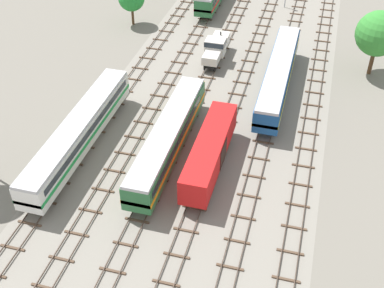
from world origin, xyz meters
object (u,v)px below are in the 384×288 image
(freight_boxcar_centre_near, at_px, (210,151))
(diesel_railcar_centre_left_mid, at_px, (168,137))
(passenger_coach_centre_right_midfar, at_px, (279,74))
(shunter_loco_centre_left_far, at_px, (216,47))
(passenger_coach_far_left_nearest, at_px, (79,131))

(freight_boxcar_centre_near, relative_size, diesel_railcar_centre_left_mid, 0.68)
(freight_boxcar_centre_near, bearing_deg, diesel_railcar_centre_left_mid, 169.04)
(passenger_coach_centre_right_midfar, bearing_deg, shunter_loco_centre_left_far, 147.00)
(freight_boxcar_centre_near, relative_size, passenger_coach_centre_right_midfar, 0.64)
(diesel_railcar_centre_left_mid, bearing_deg, shunter_loco_centre_left_far, 90.00)
(diesel_railcar_centre_left_mid, bearing_deg, passenger_coach_far_left_nearest, -170.32)
(passenger_coach_far_left_nearest, distance_m, shunter_loco_centre_left_far, 25.71)
(freight_boxcar_centre_near, xyz_separation_m, passenger_coach_centre_right_midfar, (4.75, 17.00, 0.16))
(diesel_railcar_centre_left_mid, distance_m, passenger_coach_centre_right_midfar, 18.68)
(passenger_coach_far_left_nearest, height_order, passenger_coach_centre_right_midfar, same)
(passenger_coach_far_left_nearest, distance_m, freight_boxcar_centre_near, 14.29)
(passenger_coach_far_left_nearest, bearing_deg, diesel_railcar_centre_left_mid, 9.68)
(freight_boxcar_centre_near, height_order, passenger_coach_centre_right_midfar, passenger_coach_centre_right_midfar)
(passenger_coach_far_left_nearest, relative_size, shunter_loco_centre_left_far, 2.60)
(shunter_loco_centre_left_far, bearing_deg, freight_boxcar_centre_near, -78.39)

